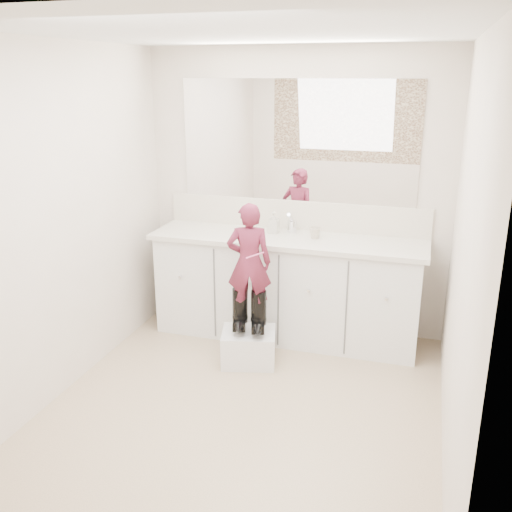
% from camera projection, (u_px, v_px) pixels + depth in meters
% --- Properties ---
extents(floor, '(3.00, 3.00, 0.00)m').
position_uv_depth(floor, '(242.00, 410.00, 3.87)').
color(floor, '#927F5F').
rests_on(floor, ground).
extents(ceiling, '(3.00, 3.00, 0.00)m').
position_uv_depth(ceiling, '(238.00, 31.00, 3.13)').
color(ceiling, white).
rests_on(ceiling, wall_back).
extents(wall_back, '(2.60, 0.00, 2.60)m').
position_uv_depth(wall_back, '(296.00, 193.00, 4.87)').
color(wall_back, beige).
rests_on(wall_back, floor).
extents(wall_front, '(2.60, 0.00, 2.60)m').
position_uv_depth(wall_front, '(114.00, 348.00, 2.14)').
color(wall_front, beige).
rests_on(wall_front, floor).
extents(wall_left, '(0.00, 3.00, 3.00)m').
position_uv_depth(wall_left, '(59.00, 225.00, 3.86)').
color(wall_left, beige).
rests_on(wall_left, floor).
extents(wall_right, '(0.00, 3.00, 3.00)m').
position_uv_depth(wall_right, '(464.00, 260.00, 3.14)').
color(wall_right, beige).
rests_on(wall_right, floor).
extents(vanity_cabinet, '(2.20, 0.55, 0.85)m').
position_uv_depth(vanity_cabinet, '(287.00, 289.00, 4.86)').
color(vanity_cabinet, silver).
rests_on(vanity_cabinet, floor).
extents(countertop, '(2.28, 0.58, 0.04)m').
position_uv_depth(countertop, '(287.00, 239.00, 4.71)').
color(countertop, beige).
rests_on(countertop, vanity_cabinet).
extents(backsplash, '(2.28, 0.03, 0.25)m').
position_uv_depth(backsplash, '(295.00, 215.00, 4.91)').
color(backsplash, beige).
rests_on(backsplash, countertop).
extents(mirror, '(2.00, 0.02, 1.00)m').
position_uv_depth(mirror, '(297.00, 141.00, 4.72)').
color(mirror, white).
rests_on(mirror, wall_back).
extents(dot_panel, '(2.00, 0.01, 1.20)m').
position_uv_depth(dot_panel, '(105.00, 232.00, 2.01)').
color(dot_panel, '#472819').
rests_on(dot_panel, wall_front).
extents(faucet, '(0.08, 0.08, 0.10)m').
position_uv_depth(faucet, '(292.00, 226.00, 4.83)').
color(faucet, silver).
rests_on(faucet, countertop).
extents(cup, '(0.12, 0.12, 0.09)m').
position_uv_depth(cup, '(315.00, 233.00, 4.66)').
color(cup, '#C3B59C').
rests_on(cup, countertop).
extents(soap_bottle, '(0.09, 0.09, 0.18)m').
position_uv_depth(soap_bottle, '(274.00, 223.00, 4.80)').
color(soap_bottle, beige).
rests_on(soap_bottle, countertop).
extents(step_stool, '(0.48, 0.43, 0.26)m').
position_uv_depth(step_stool, '(249.00, 347.00, 4.47)').
color(step_stool, silver).
rests_on(step_stool, floor).
extents(boot_left, '(0.18, 0.25, 0.34)m').
position_uv_depth(boot_left, '(240.00, 309.00, 4.42)').
color(boot_left, black).
rests_on(boot_left, step_stool).
extents(boot_right, '(0.18, 0.25, 0.34)m').
position_uv_depth(boot_right, '(259.00, 312.00, 4.38)').
color(boot_right, black).
rests_on(boot_right, step_stool).
extents(toddler, '(0.38, 0.30, 0.92)m').
position_uv_depth(toddler, '(249.00, 263.00, 4.28)').
color(toddler, '#9F3150').
rests_on(toddler, step_stool).
extents(toothbrush, '(0.13, 0.05, 0.06)m').
position_uv_depth(toothbrush, '(255.00, 255.00, 4.16)').
color(toothbrush, '#E75991').
rests_on(toothbrush, toddler).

